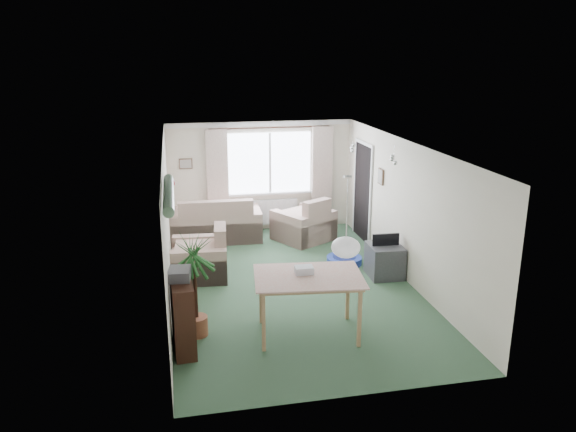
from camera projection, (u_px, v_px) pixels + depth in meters
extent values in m
plane|color=#315238|center=(292.00, 286.00, 9.53)|extent=(6.50, 6.50, 0.00)
cube|color=white|center=(270.00, 163.00, 12.18)|extent=(1.80, 0.03, 1.30)
cube|color=black|center=(270.00, 128.00, 11.88)|extent=(2.60, 0.03, 0.03)
cube|color=beige|center=(217.00, 176.00, 11.92)|extent=(0.45, 0.08, 2.00)
cube|color=beige|center=(322.00, 172.00, 12.37)|extent=(0.45, 0.08, 2.00)
cube|color=white|center=(271.00, 212.00, 12.45)|extent=(1.20, 0.10, 0.55)
cube|color=black|center=(363.00, 192.00, 11.70)|extent=(0.03, 0.95, 2.00)
sphere|color=white|center=(346.00, 247.00, 6.99)|extent=(0.36, 0.36, 0.36)
cylinder|color=#196626|center=(168.00, 194.00, 6.35)|extent=(1.60, 1.60, 0.12)
sphere|color=silver|center=(353.00, 145.00, 10.00)|extent=(0.20, 0.20, 0.20)
sphere|color=silver|center=(394.00, 156.00, 8.93)|extent=(0.20, 0.20, 0.20)
cube|color=brown|center=(186.00, 164.00, 11.81)|extent=(0.28, 0.03, 0.22)
cube|color=brown|center=(381.00, 177.00, 10.60)|extent=(0.03, 0.24, 0.30)
cube|color=beige|center=(216.00, 218.00, 11.77)|extent=(1.91, 1.06, 0.94)
cube|color=beige|center=(304.00, 218.00, 11.75)|extent=(1.40, 1.38, 0.93)
cube|color=beige|center=(199.00, 252.00, 9.82)|extent=(1.04, 1.09, 0.91)
cube|color=black|center=(242.00, 228.00, 11.95)|extent=(0.97, 0.63, 0.41)
cube|color=#4F4028|center=(237.00, 215.00, 11.88)|extent=(0.12, 0.04, 0.16)
cube|color=black|center=(183.00, 315.00, 7.39)|extent=(0.31, 0.82, 0.98)
cube|color=#414046|center=(180.00, 274.00, 7.27)|extent=(0.32, 0.38, 0.14)
cylinder|color=#235B1F|center=(195.00, 286.00, 7.67)|extent=(0.81, 0.81, 1.49)
cube|color=tan|center=(308.00, 306.00, 7.79)|extent=(1.47, 1.07, 0.86)
cube|color=white|center=(304.00, 271.00, 7.73)|extent=(0.26, 0.19, 0.12)
cube|color=#3C3D41|center=(385.00, 261.00, 9.88)|extent=(0.59, 0.65, 0.57)
cylinder|color=navy|center=(344.00, 260.00, 10.51)|extent=(0.77, 0.77, 0.13)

